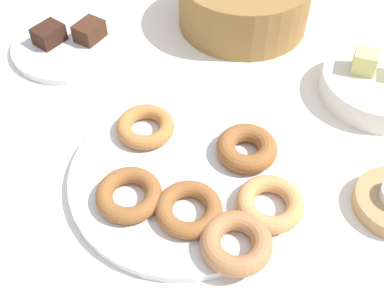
# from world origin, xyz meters

# --- Properties ---
(ground_plane) EXTENTS (2.40, 2.40, 0.00)m
(ground_plane) POSITION_xyz_m (0.00, 0.00, 0.00)
(ground_plane) COLOR white
(donut_plate) EXTENTS (0.32, 0.32, 0.01)m
(donut_plate) POSITION_xyz_m (0.00, 0.00, 0.01)
(donut_plate) COLOR silver
(donut_plate) RESTS_ON ground_plane
(donut_0) EXTENTS (0.10, 0.10, 0.03)m
(donut_0) POSITION_xyz_m (0.12, -0.07, 0.03)
(donut_0) COLOR #B27547
(donut_0) RESTS_ON donut_plate
(donut_1) EXTENTS (0.11, 0.11, 0.03)m
(donut_1) POSITION_xyz_m (0.07, 0.07, 0.03)
(donut_1) COLOR #995B2D
(donut_1) RESTS_ON donut_plate
(donut_2) EXTENTS (0.11, 0.11, 0.02)m
(donut_2) POSITION_xyz_m (-0.09, 0.04, 0.03)
(donut_2) COLOR #BC7A3D
(donut_2) RESTS_ON donut_plate
(donut_3) EXTENTS (0.09, 0.09, 0.02)m
(donut_3) POSITION_xyz_m (0.13, 0.00, 0.03)
(donut_3) COLOR tan
(donut_3) RESTS_ON donut_plate
(donut_4) EXTENTS (0.10, 0.10, 0.02)m
(donut_4) POSITION_xyz_m (-0.04, -0.07, 0.03)
(donut_4) COLOR #995B2D
(donut_4) RESTS_ON donut_plate
(donut_5) EXTENTS (0.12, 0.12, 0.02)m
(donut_5) POSITION_xyz_m (0.04, -0.06, 0.03)
(donut_5) COLOR #995B2D
(donut_5) RESTS_ON donut_plate
(cake_plate) EXTENTS (0.21, 0.21, 0.01)m
(cake_plate) POSITION_xyz_m (-0.33, 0.17, 0.01)
(cake_plate) COLOR silver
(cake_plate) RESTS_ON ground_plane
(brownie_near) EXTENTS (0.05, 0.06, 0.03)m
(brownie_near) POSITION_xyz_m (-0.36, 0.15, 0.03)
(brownie_near) COLOR #381E14
(brownie_near) RESTS_ON cake_plate
(brownie_far) EXTENTS (0.04, 0.05, 0.03)m
(brownie_far) POSITION_xyz_m (-0.30, 0.20, 0.03)
(brownie_far) COLOR #472819
(brownie_far) RESTS_ON cake_plate
(basket) EXTENTS (0.26, 0.26, 0.10)m
(basket) POSITION_xyz_m (-0.08, 0.39, 0.05)
(basket) COLOR olive
(basket) RESTS_ON ground_plane
(fruit_bowl) EXTENTS (0.19, 0.19, 0.04)m
(fruit_bowl) POSITION_xyz_m (0.20, 0.30, 0.02)
(fruit_bowl) COLOR silver
(fruit_bowl) RESTS_ON ground_plane
(melon_chunk_left) EXTENTS (0.04, 0.04, 0.04)m
(melon_chunk_left) POSITION_xyz_m (0.17, 0.30, 0.06)
(melon_chunk_left) COLOR #DBD67A
(melon_chunk_left) RESTS_ON fruit_bowl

